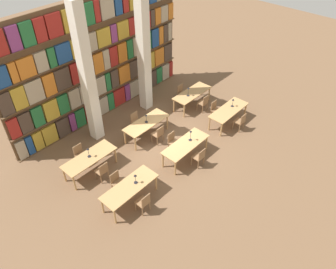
% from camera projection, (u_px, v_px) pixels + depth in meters
% --- Properties ---
extents(ground_plane, '(40.00, 40.00, 0.00)m').
position_uv_depth(ground_plane, '(166.00, 146.00, 14.22)').
color(ground_plane, brown).
extents(bookshelf_bank, '(9.60, 0.35, 5.50)m').
position_uv_depth(bookshelf_bank, '(101.00, 62.00, 14.54)').
color(bookshelf_bank, brown).
rests_on(bookshelf_bank, ground_plane).
extents(pillar_left, '(0.45, 0.45, 6.00)m').
position_uv_depth(pillar_left, '(87.00, 77.00, 12.83)').
color(pillar_left, silver).
rests_on(pillar_left, ground_plane).
extents(pillar_center, '(0.45, 0.45, 6.00)m').
position_uv_depth(pillar_center, '(144.00, 51.00, 14.61)').
color(pillar_center, silver).
rests_on(pillar_center, ground_plane).
extents(reading_table_0, '(2.17, 0.81, 0.77)m').
position_uv_depth(reading_table_0, '(130.00, 188.00, 11.48)').
color(reading_table_0, tan).
rests_on(reading_table_0, ground_plane).
extents(chair_0, '(0.42, 0.40, 0.88)m').
position_uv_depth(chair_0, '(144.00, 202.00, 11.26)').
color(chair_0, olive).
rests_on(chair_0, ground_plane).
extents(chair_1, '(0.42, 0.40, 0.88)m').
position_uv_depth(chair_1, '(117.00, 182.00, 11.97)').
color(chair_1, olive).
rests_on(chair_1, ground_plane).
extents(desk_lamp_0, '(0.14, 0.14, 0.42)m').
position_uv_depth(desk_lamp_0, '(135.00, 177.00, 11.38)').
color(desk_lamp_0, '#232328').
rests_on(desk_lamp_0, reading_table_0).
extents(reading_table_1, '(2.17, 0.81, 0.77)m').
position_uv_depth(reading_table_1, '(186.00, 145.00, 13.20)').
color(reading_table_1, tan).
rests_on(reading_table_1, ground_plane).
extents(chair_2, '(0.42, 0.40, 0.88)m').
position_uv_depth(chair_2, '(199.00, 157.00, 13.00)').
color(chair_2, olive).
rests_on(chair_2, ground_plane).
extents(chair_3, '(0.42, 0.40, 0.88)m').
position_uv_depth(chair_3, '(173.00, 141.00, 13.71)').
color(chair_3, olive).
rests_on(chair_3, ground_plane).
extents(desk_lamp_1, '(0.14, 0.14, 0.50)m').
position_uv_depth(desk_lamp_1, '(191.00, 134.00, 13.11)').
color(desk_lamp_1, '#232328').
rests_on(desk_lamp_1, reading_table_1).
extents(reading_table_2, '(2.17, 0.81, 0.77)m').
position_uv_depth(reading_table_2, '(229.00, 111.00, 15.03)').
color(reading_table_2, tan).
rests_on(reading_table_2, ground_plane).
extents(chair_4, '(0.42, 0.40, 0.88)m').
position_uv_depth(chair_4, '(240.00, 121.00, 14.78)').
color(chair_4, olive).
rests_on(chair_4, ground_plane).
extents(chair_5, '(0.42, 0.40, 0.88)m').
position_uv_depth(chair_5, '(215.00, 109.00, 15.49)').
color(chair_5, olive).
rests_on(chair_5, ground_plane).
extents(desk_lamp_2, '(0.14, 0.14, 0.41)m').
position_uv_depth(desk_lamp_2, '(233.00, 101.00, 15.01)').
color(desk_lamp_2, '#232328').
rests_on(desk_lamp_2, reading_table_2).
extents(reading_table_3, '(2.17, 0.81, 0.77)m').
position_uv_depth(reading_table_3, '(89.00, 159.00, 12.61)').
color(reading_table_3, tan).
rests_on(reading_table_3, ground_plane).
extents(chair_6, '(0.42, 0.40, 0.88)m').
position_uv_depth(chair_6, '(102.00, 171.00, 12.41)').
color(chair_6, olive).
rests_on(chair_6, ground_plane).
extents(chair_7, '(0.42, 0.40, 0.88)m').
position_uv_depth(chair_7, '(80.00, 154.00, 13.12)').
color(chair_7, olive).
rests_on(chair_7, ground_plane).
extents(desk_lamp_3, '(0.14, 0.14, 0.44)m').
position_uv_depth(desk_lamp_3, '(88.00, 151.00, 12.40)').
color(desk_lamp_3, '#232328').
rests_on(desk_lamp_3, reading_table_3).
extents(reading_table_4, '(2.17, 0.81, 0.77)m').
position_uv_depth(reading_table_4, '(146.00, 124.00, 14.30)').
color(reading_table_4, tan).
rests_on(reading_table_4, ground_plane).
extents(chair_8, '(0.42, 0.40, 0.88)m').
position_uv_depth(chair_8, '(158.00, 134.00, 14.09)').
color(chair_8, olive).
rests_on(chair_8, ground_plane).
extents(chair_9, '(0.42, 0.40, 0.88)m').
position_uv_depth(chair_9, '(136.00, 121.00, 14.80)').
color(chair_9, olive).
rests_on(chair_9, ground_plane).
extents(desk_lamp_4, '(0.14, 0.14, 0.41)m').
position_uv_depth(desk_lamp_4, '(146.00, 117.00, 14.08)').
color(desk_lamp_4, '#232328').
rests_on(desk_lamp_4, reading_table_4).
extents(reading_table_5, '(2.17, 0.81, 0.77)m').
position_uv_depth(reading_table_5, '(192.00, 94.00, 16.13)').
color(reading_table_5, tan).
rests_on(reading_table_5, ground_plane).
extents(chair_10, '(0.42, 0.40, 0.88)m').
position_uv_depth(chair_10, '(203.00, 103.00, 15.93)').
color(chair_10, olive).
rests_on(chair_10, ground_plane).
extents(chair_11, '(0.42, 0.40, 0.88)m').
position_uv_depth(chair_11, '(182.00, 92.00, 16.64)').
color(chair_11, olive).
rests_on(chair_11, ground_plane).
extents(desk_lamp_5, '(0.14, 0.14, 0.47)m').
position_uv_depth(desk_lamp_5, '(188.00, 90.00, 15.67)').
color(desk_lamp_5, '#232328').
rests_on(desk_lamp_5, reading_table_5).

